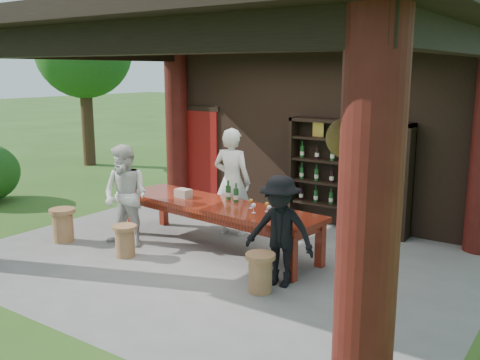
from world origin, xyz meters
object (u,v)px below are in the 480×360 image
Objects in this scene: wine_shelf at (348,175)px; stool_near_left at (125,240)px; guest_woman at (126,196)px; napkin_basket at (183,193)px; host at (232,182)px; stool_far_left at (63,224)px; tasting_table at (218,210)px; stool_near_right at (260,272)px; guest_man at (280,231)px.

stool_near_left is at bearing -124.16° from wine_shelf.
napkin_basket is at bearing 41.71° from guest_woman.
stool_far_left is at bearing 34.25° from host.
wine_shelf is at bearing 59.82° from tasting_table.
napkin_basket reaches higher than stool_near_left.
host is 1.12× the size of guest_woman.
tasting_table reaches higher than stool_far_left.
guest_woman is (-2.81, 0.36, 0.56)m from stool_near_right.
guest_woman is at bearing 132.48° from stool_near_left.
host is (-0.27, 0.79, 0.30)m from tasting_table.
stool_far_left is at bearing -177.08° from stool_near_left.
stool_near_left is (-2.22, -3.28, -0.73)m from wine_shelf.
wine_shelf is at bearing 47.49° from napkin_basket.
stool_far_left is at bearing -144.09° from napkin_basket.
tasting_table is at bearing 20.08° from guest_woman.
guest_woman reaches higher than stool_near_left.
guest_woman is at bearing -152.17° from tasting_table.
stool_far_left reaches higher than stool_near_right.
guest_woman is (-0.37, 0.40, 0.57)m from stool_near_left.
tasting_table is 1.51m from guest_woman.
napkin_basket is (1.64, 1.18, 0.52)m from stool_far_left.
stool_far_left is (-3.84, -0.11, 0.03)m from stool_near_right.
guest_man is (2.53, 0.38, 0.49)m from stool_near_left.
stool_near_left is at bearing -55.27° from guest_woman.
guest_man is at bearing 75.64° from stool_near_right.
stool_near_right is (0.22, -3.24, -0.72)m from wine_shelf.
tasting_table is 2.22× the size of guest_woman.
napkin_basket reaches higher than tasting_table.
guest_woman is (1.03, 0.47, 0.53)m from stool_far_left.
guest_man is at bearing 131.63° from host.
wine_shelf is 2.92m from guest_man.
host is 1.25× the size of guest_man.
stool_far_left is 0.38× the size of guest_man.
guest_woman is 1.11× the size of guest_man.
stool_near_right is at bearing 0.96° from stool_near_left.
stool_near_right is 3.84m from stool_far_left.
wine_shelf reaches higher than guest_woman.
wine_shelf is 2.07m from host.
host reaches higher than guest_man.
host is at bearing 134.13° from guest_man.
wine_shelf is 1.20× the size of host.
wine_shelf is 4.34× the size of stool_near_right.
stool_near_left is 2.60m from guest_man.
stool_near_right is at bearing -25.97° from napkin_basket.
stool_near_right is 2.89m from guest_woman.
guest_woman reaches higher than tasting_table.
napkin_basket is at bearing 155.67° from guest_man.
stool_far_left is 2.93m from host.
host reaches higher than stool_near_left.
guest_man reaches higher than tasting_table.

